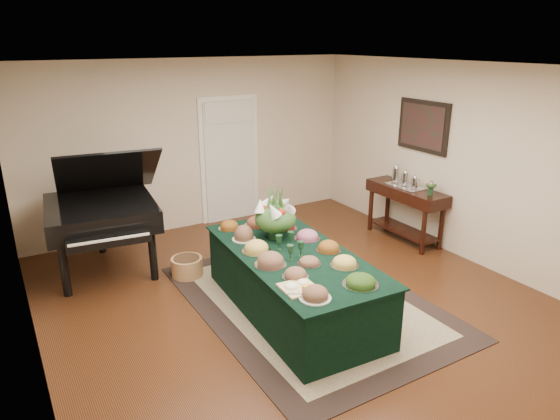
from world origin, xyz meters
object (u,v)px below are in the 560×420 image
buffet_table (293,282)px  mahogany_sideboard (406,199)px  floral_centerpiece (275,214)px  grand_piano (102,211)px

buffet_table → mahogany_sideboard: mahogany_sideboard is taller
floral_centerpiece → mahogany_sideboard: bearing=10.2°
buffet_table → floral_centerpiece: size_ratio=4.96×
buffet_table → floral_centerpiece: (0.06, 0.50, 0.66)m
mahogany_sideboard → grand_piano: bearing=163.6°
floral_centerpiece → grand_piano: (-1.64, 1.70, -0.19)m
floral_centerpiece → grand_piano: bearing=134.0°
grand_piano → mahogany_sideboard: bearing=-16.4°
buffet_table → floral_centerpiece: bearing=83.0°
buffet_table → grand_piano: (-1.58, 2.20, 0.47)m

